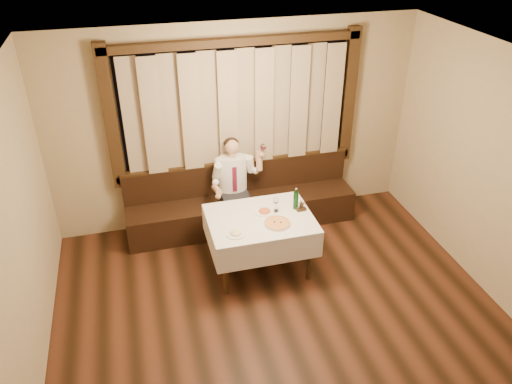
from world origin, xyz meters
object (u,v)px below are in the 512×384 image
object	(u,v)px
cruet_caddy	(301,207)
pizza	(277,223)
pasta_cream	(236,232)
banquette	(241,205)
green_bottle	(296,200)
seated_man	(234,179)
dining_table	(260,225)
pasta_red	(265,210)

from	to	relation	value
cruet_caddy	pizza	bearing A→B (deg)	-152.05
pasta_cream	cruet_caddy	xyz separation A→B (m)	(0.89, 0.28, 0.01)
banquette	green_bottle	bearing A→B (deg)	-63.07
pizza	green_bottle	size ratio (longest dim) A/B	1.13
pizza	seated_man	world-z (taller)	seated_man
pizza	green_bottle	world-z (taller)	green_bottle
green_bottle	banquette	bearing A→B (deg)	116.93
dining_table	pasta_cream	world-z (taller)	pasta_cream
green_bottle	pizza	bearing A→B (deg)	-139.34
pizza	pasta_red	xyz separation A→B (m)	(-0.08, 0.28, 0.02)
pasta_red	seated_man	bearing A→B (deg)	102.82
pasta_cream	green_bottle	distance (m)	0.91
banquette	green_bottle	distance (m)	1.19
banquette	cruet_caddy	size ratio (longest dim) A/B	25.55
green_bottle	cruet_caddy	distance (m)	0.11
pasta_cream	green_bottle	xyz separation A→B (m)	(0.84, 0.35, 0.09)
pasta_cream	seated_man	size ratio (longest dim) A/B	0.17
seated_man	pizza	bearing A→B (deg)	-76.61
pasta_red	cruet_caddy	xyz separation A→B (m)	(0.45, -0.07, 0.01)
pasta_cream	seated_man	bearing A→B (deg)	78.07
green_bottle	pasta_cream	bearing A→B (deg)	-157.55
pasta_cream	seated_man	world-z (taller)	seated_man
pizza	cruet_caddy	world-z (taller)	cruet_caddy
banquette	cruet_caddy	world-z (taller)	banquette
banquette	seated_man	world-z (taller)	seated_man
pizza	pasta_red	bearing A→B (deg)	105.05
pasta_red	pasta_cream	distance (m)	0.57
pasta_red	green_bottle	size ratio (longest dim) A/B	0.82
pasta_cream	green_bottle	size ratio (longest dim) A/B	0.81
pizza	pasta_cream	xyz separation A→B (m)	(-0.52, -0.07, 0.02)
pizza	banquette	bearing A→B (deg)	97.43
banquette	cruet_caddy	xyz separation A→B (m)	(0.53, -1.00, 0.49)
dining_table	pasta_red	xyz separation A→B (m)	(0.08, 0.10, 0.14)
pasta_red	green_bottle	bearing A→B (deg)	-1.54
green_bottle	seated_man	world-z (taller)	seated_man
dining_table	green_bottle	xyz separation A→B (m)	(0.48, 0.09, 0.23)
banquette	pizza	bearing A→B (deg)	-82.57
pasta_red	seated_man	world-z (taller)	seated_man
dining_table	seated_man	world-z (taller)	seated_man
pasta_red	pasta_cream	bearing A→B (deg)	-141.17
green_bottle	seated_man	size ratio (longest dim) A/B	0.21
dining_table	pizza	size ratio (longest dim) A/B	3.92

